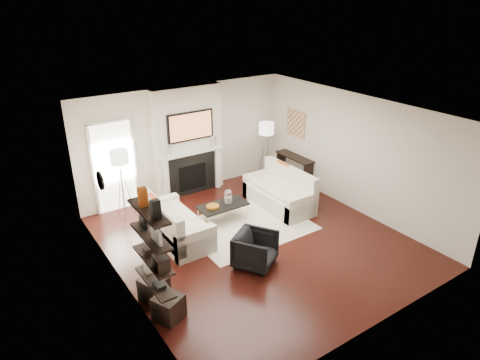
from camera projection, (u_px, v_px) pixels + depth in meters
room_envelope at (257, 181)px, 8.28m from camera, size 6.00×6.00×6.00m
chimney_breast at (188, 141)px, 10.46m from camera, size 1.80×0.25×2.70m
fireplace_surround at (192, 174)px, 10.69m from camera, size 1.30×0.02×1.04m
firebox at (193, 177)px, 10.72m from camera, size 0.75×0.02×0.65m
mantel_pilaster_l at (166, 180)px, 10.29m from camera, size 0.12×0.08×1.10m
mantel_pilaster_r at (218, 168)px, 11.03m from camera, size 0.12×0.08×1.10m
mantel_shelf at (192, 152)px, 10.41m from camera, size 1.70×0.18×0.07m
tv_body at (190, 126)px, 10.17m from camera, size 1.20×0.06×0.70m
tv_screen at (191, 126)px, 10.14m from camera, size 1.10×0.00×0.62m
candlestick_l_tall at (171, 149)px, 10.06m from camera, size 0.04×0.04×0.30m
candlestick_l_short at (166, 152)px, 10.01m from camera, size 0.04×0.04×0.24m
candlestick_r_tall at (211, 141)px, 10.63m from camera, size 0.04×0.04×0.30m
candlestick_r_short at (216, 141)px, 10.71m from camera, size 0.04×0.04×0.24m
hallway_panel at (114, 167)px, 9.72m from camera, size 0.90×0.02×2.10m
door_trim_l at (93, 172)px, 9.46m from camera, size 0.06×0.06×2.16m
door_trim_r at (135, 163)px, 9.95m from camera, size 0.06×0.06×2.16m
door_trim_top at (109, 122)px, 9.27m from camera, size 1.02×0.06×0.06m
rug at (247, 226)px, 9.36m from camera, size 2.60×2.00×0.01m
loveseat_left_base at (177, 230)px, 8.81m from camera, size 0.85×1.80×0.42m
loveseat_left_back at (161, 221)px, 8.51m from camera, size 0.18×1.80×0.80m
loveseat_left_arm_n at (196, 244)px, 8.16m from camera, size 0.85×0.18×0.60m
loveseat_left_arm_s at (161, 211)px, 9.39m from camera, size 0.85×0.18×0.60m
loveseat_left_cushion at (179, 218)px, 8.73m from camera, size 0.63×1.44×0.10m
pillow_left_orange at (154, 206)px, 8.66m from camera, size 0.10×0.42×0.42m
pillow_left_charcoal at (167, 218)px, 8.21m from camera, size 0.10×0.40×0.40m
loveseat_right_base at (279, 198)px, 10.16m from camera, size 0.85×1.80×0.42m
loveseat_right_back at (290, 183)px, 10.20m from camera, size 0.18×1.80×0.80m
loveseat_right_arm_n at (302, 208)px, 9.51m from camera, size 0.85×0.18×0.60m
loveseat_right_arm_s at (259, 183)px, 10.74m from camera, size 0.85×0.18×0.60m
loveseat_right_cushion at (277, 189)px, 10.03m from camera, size 0.63×1.44×0.10m
pillow_right_orange at (282, 171)px, 10.35m from camera, size 0.10×0.42×0.42m
pillow_right_charcoal at (299, 180)px, 9.90m from camera, size 0.10×0.40×0.40m
coffee_table at (223, 205)px, 9.40m from camera, size 1.10×0.55×0.04m
coffee_leg_nw at (208, 224)px, 9.06m from camera, size 0.02×0.02×0.38m
coffee_leg_ne at (247, 212)px, 9.57m from camera, size 0.02×0.02×0.38m
coffee_leg_sw at (198, 216)px, 9.40m from camera, size 0.02×0.02×0.38m
coffee_leg_se at (236, 204)px, 9.91m from camera, size 0.02×0.02×0.38m
hurricane_glass at (228, 197)px, 9.41m from camera, size 0.16×0.16×0.28m
hurricane_candle at (228, 200)px, 9.44m from camera, size 0.11×0.11×0.17m
copper_bowl at (213, 207)px, 9.26m from camera, size 0.28×0.28×0.05m
armchair at (255, 248)px, 7.90m from camera, size 0.95×0.94×0.72m
lamp_left_post at (123, 192)px, 9.55m from camera, size 0.02×0.02×1.20m
lamp_left_shade at (119, 157)px, 9.21m from camera, size 0.40×0.40×0.30m
lamp_left_leg_a at (128, 191)px, 9.61m from camera, size 0.25×0.02×1.23m
lamp_left_leg_b at (120, 191)px, 9.60m from camera, size 0.14×0.22×1.23m
lamp_left_leg_c at (123, 194)px, 9.45m from camera, size 0.14×0.22×1.23m
lamp_right_post at (266, 159)px, 11.46m from camera, size 0.02×0.02×1.20m
lamp_right_shade at (266, 128)px, 11.12m from camera, size 0.40×0.40×0.30m
lamp_right_leg_a at (269, 158)px, 11.52m from camera, size 0.25×0.02×1.23m
lamp_right_leg_b at (262, 158)px, 11.51m from camera, size 0.14×0.22×1.23m
lamp_right_leg_c at (266, 160)px, 11.36m from camera, size 0.14×0.22×1.23m
console_top at (295, 157)px, 11.24m from camera, size 0.35×1.20×0.04m
console_leg_n at (308, 177)px, 10.97m from camera, size 0.30×0.04×0.71m
console_leg_s at (281, 164)px, 11.81m from camera, size 0.30×0.04×0.71m
wall_art at (296, 124)px, 11.15m from camera, size 0.03×0.70×0.70m
shelf_bottom at (155, 282)px, 6.44m from camera, size 0.25×1.00×0.03m
shelf_lower at (153, 260)px, 6.28m from camera, size 0.25×1.00×0.04m
shelf_upper at (151, 236)px, 6.12m from camera, size 0.25×1.00×0.04m
shelf_top at (148, 212)px, 5.96m from camera, size 0.25×1.00×0.04m
decor_magfile_a at (156, 209)px, 5.68m from camera, size 0.12×0.10×0.28m
decor_magfile_b at (143, 197)px, 6.02m from camera, size 0.12×0.10×0.28m
decor_frame_a at (156, 235)px, 5.90m from camera, size 0.04×0.30×0.22m
decor_frame_b at (143, 222)px, 6.28m from camera, size 0.04×0.22×0.18m
decor_wine_rack at (161, 263)px, 6.01m from camera, size 0.18×0.25×0.20m
decor_box_small at (149, 251)px, 6.34m from camera, size 0.15×0.12×0.12m
decor_books at (159, 285)px, 6.31m from camera, size 0.14×0.20×0.05m
decor_box_tall at (148, 268)px, 6.59m from camera, size 0.10×0.10×0.18m
clock_rim at (100, 181)px, 7.43m from camera, size 0.04×0.34×0.34m
clock_face at (102, 180)px, 7.44m from camera, size 0.01×0.29×0.29m
ottoman_near at (154, 288)px, 7.09m from camera, size 0.51×0.51×0.40m
ottoman_far at (169, 307)px, 6.66m from camera, size 0.53×0.53×0.40m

